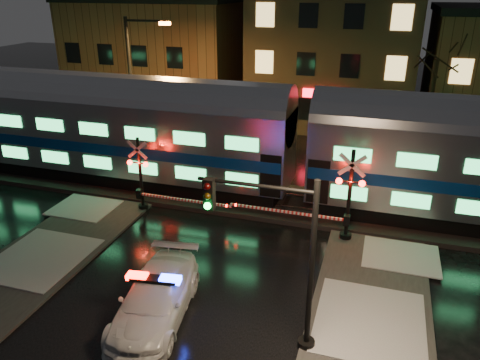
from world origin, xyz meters
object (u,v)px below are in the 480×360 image
at_px(crossing_signal_right, 340,204).
at_px(traffic_light, 281,261).
at_px(police_car, 156,299).
at_px(crossing_signal_left, 147,183).
at_px(streetlight, 135,81).

relative_size(crossing_signal_right, traffic_light, 1.05).
distance_m(police_car, crossing_signal_left, 8.11).
bearing_deg(streetlight, traffic_light, -48.48).
bearing_deg(crossing_signal_left, traffic_light, -40.78).
distance_m(police_car, streetlight, 16.44).
bearing_deg(crossing_signal_right, streetlight, 153.06).
relative_size(traffic_light, streetlight, 0.65).
height_order(police_car, traffic_light, traffic_light).
bearing_deg(crossing_signal_right, crossing_signal_left, -179.94).
distance_m(police_car, traffic_light, 4.74).
xyz_separation_m(crossing_signal_left, traffic_light, (8.13, -7.01, 1.45)).
bearing_deg(police_car, traffic_light, -7.81).
bearing_deg(traffic_light, streetlight, 144.95).
relative_size(crossing_signal_right, crossing_signal_left, 1.11).
bearing_deg(crossing_signal_right, traffic_light, -98.31).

